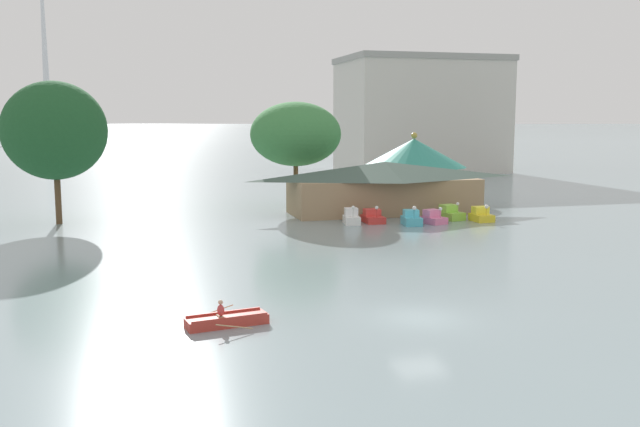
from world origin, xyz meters
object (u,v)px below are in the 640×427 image
(pedal_boat_cyan, at_px, (411,219))
(pedal_boat_white, at_px, (352,218))
(green_roof_pavilion, at_px, (414,165))
(shoreline_tree_mid, at_px, (296,134))
(pedal_boat_pink, at_px, (433,218))
(distant_broadcast_tower, at_px, (43,17))
(pedal_boat_red, at_px, (373,217))
(background_building_block, at_px, (420,114))
(pedal_boat_lime, at_px, (450,214))
(rowboat_with_rower, at_px, (227,320))
(shoreline_tree_tall_left, at_px, (55,131))
(pedal_boat_yellow, at_px, (481,215))
(boathouse, at_px, (384,186))

(pedal_boat_cyan, bearing_deg, pedal_boat_white, -103.86)
(green_roof_pavilion, bearing_deg, shoreline_tree_mid, -176.13)
(pedal_boat_pink, relative_size, distant_broadcast_tower, 0.02)
(pedal_boat_red, distance_m, background_building_block, 63.58)
(pedal_boat_white, xyz_separation_m, green_roof_pavilion, (11.75, 13.91, 3.61))
(pedal_boat_lime, bearing_deg, pedal_boat_white, -103.18)
(rowboat_with_rower, bearing_deg, shoreline_tree_tall_left, 96.82)
(pedal_boat_lime, distance_m, green_roof_pavilion, 14.33)
(rowboat_with_rower, relative_size, pedal_boat_pink, 1.52)
(pedal_boat_cyan, bearing_deg, pedal_boat_pink, 108.30)
(rowboat_with_rower, height_order, pedal_boat_red, pedal_boat_red)
(pedal_boat_yellow, bearing_deg, pedal_boat_white, -97.20)
(pedal_boat_red, bearing_deg, boathouse, 153.19)
(pedal_boat_pink, bearing_deg, pedal_boat_yellow, 72.27)
(pedal_boat_red, height_order, boathouse, boathouse)
(shoreline_tree_mid, distance_m, background_building_block, 54.44)
(pedal_boat_cyan, distance_m, pedal_boat_pink, 2.30)
(boathouse, distance_m, distant_broadcast_tower, 316.03)
(pedal_boat_lime, distance_m, distant_broadcast_tower, 322.88)
(shoreline_tree_mid, bearing_deg, pedal_boat_cyan, -64.63)
(pedal_boat_pink, height_order, background_building_block, background_building_block)
(boathouse, relative_size, shoreline_tree_mid, 1.80)
(pedal_boat_white, bearing_deg, pedal_boat_red, 108.48)
(rowboat_with_rower, xyz_separation_m, pedal_boat_cyan, (19.96, 26.15, 0.29))
(shoreline_tree_tall_left, bearing_deg, pedal_boat_pink, -14.54)
(pedal_boat_cyan, relative_size, boathouse, 0.12)
(shoreline_tree_tall_left, bearing_deg, pedal_boat_red, -13.24)
(boathouse, bearing_deg, shoreline_tree_mid, 136.68)
(pedal_boat_pink, bearing_deg, boathouse, 175.98)
(distant_broadcast_tower, bearing_deg, pedal_boat_yellow, -77.29)
(distant_broadcast_tower, bearing_deg, pedal_boat_cyan, -78.55)
(boathouse, height_order, shoreline_tree_mid, shoreline_tree_mid)
(shoreline_tree_tall_left, bearing_deg, pedal_boat_white, -15.05)
(pedal_boat_red, xyz_separation_m, pedal_boat_cyan, (2.83, -2.38, 0.07))
(rowboat_with_rower, distance_m, pedal_boat_white, 31.92)
(boathouse, bearing_deg, rowboat_with_rower, -120.73)
(pedal_boat_lime, xyz_separation_m, pedal_boat_yellow, (2.32, -1.77, -0.01))
(pedal_boat_white, bearing_deg, pedal_boat_lime, 100.29)
(pedal_boat_lime, relative_size, boathouse, 0.14)
(pedal_boat_white, relative_size, pedal_boat_red, 0.90)
(pedal_boat_lime, height_order, green_roof_pavilion, green_roof_pavilion)
(pedal_boat_cyan, bearing_deg, boathouse, -173.98)
(pedal_boat_yellow, xyz_separation_m, shoreline_tree_tall_left, (-37.61, 8.45, 7.83))
(green_roof_pavilion, relative_size, distant_broadcast_tower, 0.09)
(pedal_boat_pink, bearing_deg, shoreline_tree_mid, -165.63)
(boathouse, relative_size, background_building_block, 0.73)
(shoreline_tree_tall_left, xyz_separation_m, distant_broadcast_tower, (-32.82, 303.78, 49.00))
(pedal_boat_white, bearing_deg, green_roof_pavilion, 149.02)
(pedal_boat_yellow, distance_m, distant_broadcast_tower, 325.08)
(rowboat_with_rower, xyz_separation_m, pedal_boat_red, (17.14, 28.53, 0.22))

